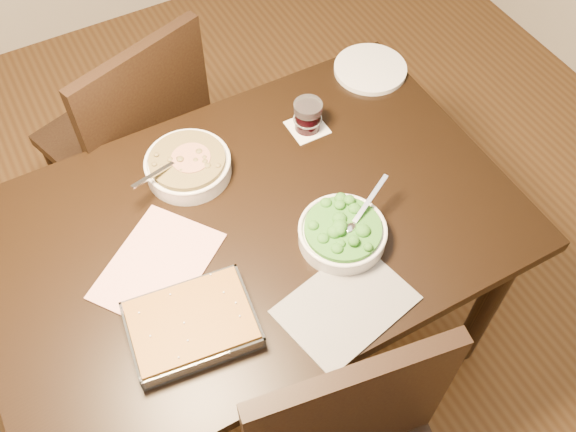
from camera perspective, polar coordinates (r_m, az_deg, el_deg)
The scene contains 11 objects.
ground at distance 2.34m, azimuth -2.55°, elevation -11.24°, with size 4.00×4.00×0.00m, color #442913.
table at distance 1.76m, azimuth -3.32°, elevation -2.46°, with size 1.40×0.90×0.75m.
magazine_a at distance 1.64m, azimuth -11.50°, elevation -4.36°, with size 0.31×0.23×0.01m, color #AF3432.
magazine_b at distance 1.56m, azimuth 5.16°, elevation -7.87°, with size 0.31×0.22×0.01m, color #25262D.
coaster at distance 1.90m, azimuth 1.73°, elevation 7.88°, with size 0.11×0.11×0.00m, color white.
stew_bowl at distance 1.78m, azimuth -8.88°, elevation 4.51°, with size 0.25×0.24×0.09m.
broccoli_bowl at distance 1.63m, azimuth 4.86°, elevation -1.50°, with size 0.25×0.23×0.09m.
baking_dish at distance 1.52m, azimuth -8.54°, elevation -9.52°, with size 0.32×0.25×0.05m.
wine_tumbler at distance 1.86m, azimuth 1.77°, elevation 8.93°, with size 0.08×0.08×0.09m.
dinner_plate at distance 2.09m, azimuth 7.32°, elevation 12.83°, with size 0.23×0.23×0.02m, color white.
chair_far at distance 2.22m, azimuth -13.50°, elevation 6.95°, with size 0.57×0.57×0.97m.
Camera 1 is at (-0.37, -0.89, 2.13)m, focal length 40.00 mm.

